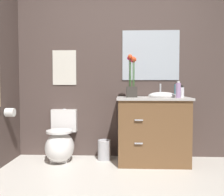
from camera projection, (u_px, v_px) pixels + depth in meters
The scene contains 11 objects.
wall_back at pixel (127, 70), 3.60m from camera, with size 4.26×0.05×2.50m, color #4C3D38.
toilet at pixel (61, 143), 3.39m from camera, with size 0.38×0.59×0.69m.
vanity_cabinet at pixel (153, 129), 3.30m from camera, with size 0.94×0.56×1.05m.
flower_vase at pixel (132, 82), 3.25m from camera, with size 0.14×0.14×0.55m.
soap_bottle at pixel (178, 90), 3.09m from camera, with size 0.06×0.06×0.21m.
lotion_bottle at pixel (182, 92), 3.25m from camera, with size 0.05×0.05×0.15m.
hand_wash_bottle at pixel (177, 90), 3.38m from camera, with size 0.07×0.07×0.19m.
trash_bin at pixel (104, 150), 3.46m from camera, with size 0.18×0.18×0.27m.
wall_poster at pixel (64, 68), 3.61m from camera, with size 0.34×0.01×0.50m, color silver.
wall_mirror at pixel (151, 55), 3.55m from camera, with size 0.80×0.01×0.70m, color #B2BCC6.
toilet_paper_roll at pixel (10, 112), 3.20m from camera, with size 0.11×0.11×0.11m, color white.
Camera 1 is at (0.14, -2.08, 1.02)m, focal length 40.23 mm.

